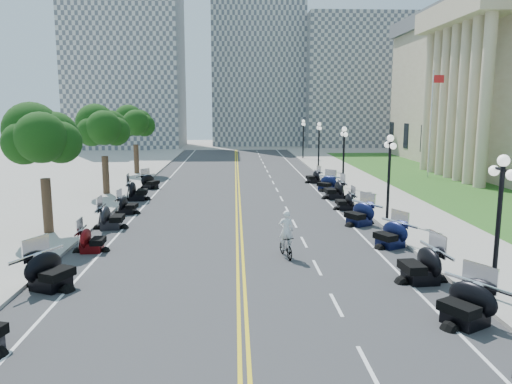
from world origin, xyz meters
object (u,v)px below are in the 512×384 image
object	(u,v)px
bicycle	(286,246)
flagpole	(431,125)
motorcycle_n_3	(466,302)
cyclist_rider	(286,216)

from	to	relation	value
bicycle	flagpole	bearing A→B (deg)	44.26
flagpole	motorcycle_n_3	size ratio (longest dim) A/B	4.70
motorcycle_n_3	cyclist_rider	xyz separation A→B (m)	(-4.81, 7.20, 1.16)
cyclist_rider	motorcycle_n_3	bearing A→B (deg)	123.77
flagpole	cyclist_rider	bearing A→B (deg)	-123.09
flagpole	cyclist_rider	size ratio (longest dim) A/B	5.58
flagpole	bicycle	bearing A→B (deg)	-123.09
motorcycle_n_3	cyclist_rider	bearing A→B (deg)	-175.94
motorcycle_n_3	cyclist_rider	distance (m)	8.74
flagpole	motorcycle_n_3	xyz separation A→B (m)	(-11.15, -31.70, -4.25)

